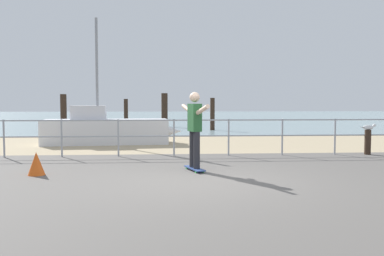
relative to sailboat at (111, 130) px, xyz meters
The scene contains 14 objects.
ground_plane 8.58m from the sailboat, 72.29° to the right, with size 24.00×10.00×0.04m, color #605B56.
beach_strip 2.66m from the sailboat, ahead, with size 24.00×6.00×0.04m, color tan.
sea_surface 27.97m from the sailboat, 84.65° to the left, with size 72.00×50.00×0.04m, color #849EA3.
railing_fence 4.19m from the sailboat, 58.18° to the right, with size 12.33×0.05×1.05m.
sailboat is the anchor object (origin of this frame).
skateboard 6.61m from the sailboat, 66.77° to the right, with size 0.43×0.82×0.08m.
skateboarder 6.61m from the sailboat, 66.77° to the right, with size 0.52×1.41×1.65m.
bollard_short 8.56m from the sailboat, 24.94° to the right, with size 0.18×0.18×0.73m, color #332319.
seagull 8.58m from the sailboat, 24.89° to the right, with size 0.49×0.17×0.18m.
groyne_post_0 7.16m from the sailboat, 116.75° to the left, with size 0.32×0.32×1.94m, color #332319.
groyne_post_1 12.66m from the sailboat, 92.86° to the left, with size 0.27×0.27×1.75m, color #332319.
groyne_post_2 10.45m from the sailboat, 79.23° to the left, with size 0.39×0.39×2.08m, color #332319.
groyne_post_3 8.34m from the sailboat, 57.03° to the left, with size 0.25×0.25×1.76m, color #332319.
traffic_cone 6.41m from the sailboat, 96.11° to the right, with size 0.36×0.36×0.50m, color #E55919.
Camera 1 is at (-0.66, -7.67, 1.51)m, focal length 38.04 mm.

